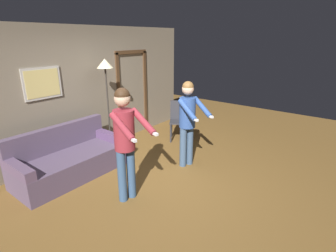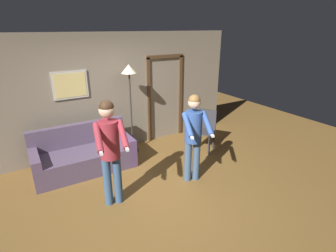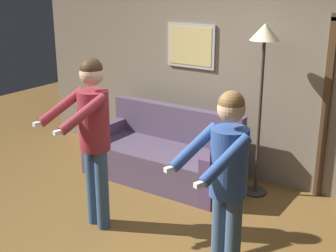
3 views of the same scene
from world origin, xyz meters
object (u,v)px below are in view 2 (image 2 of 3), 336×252
couch (84,156)px  torchiere_lamp (129,81)px  dining_chair_distant (206,128)px  person_standing_right (194,131)px  person_standing_left (110,144)px

couch → torchiere_lamp: 1.80m
dining_chair_distant → torchiere_lamp: bearing=153.6°
torchiere_lamp → dining_chair_distant: (1.50, -0.75, -1.10)m
couch → person_standing_right: (1.61, -1.44, 0.70)m
person_standing_left → couch: bearing=95.1°
dining_chair_distant → person_standing_left: bearing=-161.2°
torchiere_lamp → person_standing_left: torchiere_lamp is taller
couch → torchiere_lamp: torchiere_lamp is taller
torchiere_lamp → person_standing_left: bearing=-122.8°
torchiere_lamp → dining_chair_distant: bearing=-26.4°
person_standing_right → dining_chair_distant: bearing=41.9°
dining_chair_distant → person_standing_right: bearing=-138.1°
person_standing_left → dining_chair_distant: 2.73m
person_standing_left → dining_chair_distant: size_ratio=1.86×
torchiere_lamp → person_standing_right: torchiere_lamp is taller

